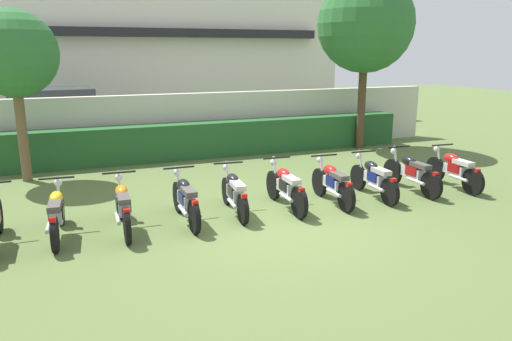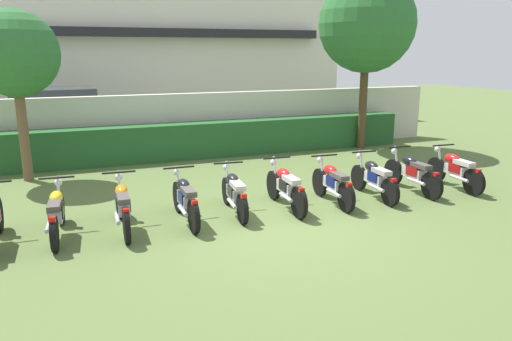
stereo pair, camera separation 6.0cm
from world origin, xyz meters
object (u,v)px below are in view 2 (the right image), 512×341
at_px(parked_car, 59,116).
at_px(motorcycle_in_row_6, 333,183).
at_px(tree_far_side, 367,24).
at_px(motorcycle_in_row_7, 374,178).
at_px(motorcycle_in_row_9, 455,170).
at_px(motorcycle_in_row_5, 286,187).
at_px(motorcycle_in_row_8, 412,172).
at_px(motorcycle_in_row_2, 123,206).
at_px(motorcycle_in_row_3, 185,199).
at_px(motorcycle_in_row_1, 57,212).
at_px(tree_near_inspector, 15,54).
at_px(motorcycle_in_row_4, 234,192).

distance_m(parked_car, motorcycle_in_row_6, 10.88).
xyz_separation_m(tree_far_side, motorcycle_in_row_7, (-2.87, -4.91, -3.49)).
distance_m(parked_car, motorcycle_in_row_9, 12.78).
distance_m(motorcycle_in_row_7, motorcycle_in_row_9, 2.17).
bearing_deg(motorcycle_in_row_5, motorcycle_in_row_6, -91.66).
bearing_deg(motorcycle_in_row_8, motorcycle_in_row_2, 91.29).
bearing_deg(motorcycle_in_row_3, tree_far_side, -54.87).
distance_m(motorcycle_in_row_1, motorcycle_in_row_8, 7.49).
bearing_deg(motorcycle_in_row_3, tree_near_inspector, 33.86).
bearing_deg(motorcycle_in_row_7, parked_car, 37.15).
xyz_separation_m(motorcycle_in_row_7, motorcycle_in_row_9, (2.17, -0.06, 0.01)).
bearing_deg(tree_far_side, motorcycle_in_row_8, -110.37).
relative_size(motorcycle_in_row_1, motorcycle_in_row_3, 1.02).
bearing_deg(motorcycle_in_row_7, motorcycle_in_row_4, 91.70).
bearing_deg(tree_far_side, motorcycle_in_row_7, -120.27).
bearing_deg(motorcycle_in_row_1, parked_car, 3.70).
bearing_deg(motorcycle_in_row_3, motorcycle_in_row_7, -89.29).
bearing_deg(tree_near_inspector, motorcycle_in_row_7, -31.33).
height_order(motorcycle_in_row_3, motorcycle_in_row_6, same).
bearing_deg(motorcycle_in_row_4, motorcycle_in_row_8, -85.46).
relative_size(motorcycle_in_row_4, motorcycle_in_row_8, 0.94).
distance_m(motorcycle_in_row_2, motorcycle_in_row_3, 1.14).
height_order(motorcycle_in_row_3, motorcycle_in_row_8, motorcycle_in_row_8).
bearing_deg(motorcycle_in_row_8, motorcycle_in_row_6, 93.43).
bearing_deg(motorcycle_in_row_2, motorcycle_in_row_7, -87.36).
distance_m(parked_car, motorcycle_in_row_1, 9.44).
bearing_deg(motorcycle_in_row_3, motorcycle_in_row_6, -90.06).
distance_m(motorcycle_in_row_1, motorcycle_in_row_9, 8.59).
distance_m(motorcycle_in_row_4, motorcycle_in_row_8, 4.25).
distance_m(tree_near_inspector, motorcycle_in_row_9, 10.62).
relative_size(tree_near_inspector, tree_far_side, 0.75).
xyz_separation_m(tree_near_inspector, motorcycle_in_row_5, (5.03, -4.33, -2.59)).
bearing_deg(motorcycle_in_row_1, motorcycle_in_row_9, -86.42).
xyz_separation_m(motorcycle_in_row_3, motorcycle_in_row_5, (2.08, 0.06, 0.00)).
bearing_deg(motorcycle_in_row_2, motorcycle_in_row_6, -87.90).
relative_size(parked_car, motorcycle_in_row_7, 2.47).
bearing_deg(motorcycle_in_row_8, parked_car, 38.45).
distance_m(motorcycle_in_row_4, motorcycle_in_row_5, 1.08).
bearing_deg(motorcycle_in_row_8, motorcycle_in_row_5, 91.18).
bearing_deg(tree_far_side, motorcycle_in_row_6, -128.33).
bearing_deg(motorcycle_in_row_9, motorcycle_in_row_2, 92.46).
distance_m(motorcycle_in_row_4, motorcycle_in_row_9, 5.36).
bearing_deg(motorcycle_in_row_8, motorcycle_in_row_9, -96.91).
height_order(motorcycle_in_row_3, motorcycle_in_row_4, motorcycle_in_row_3).
relative_size(tree_near_inspector, motorcycle_in_row_3, 2.17).
bearing_deg(motorcycle_in_row_4, motorcycle_in_row_5, -89.25).
height_order(tree_near_inspector, motorcycle_in_row_8, tree_near_inspector).
bearing_deg(motorcycle_in_row_3, motorcycle_in_row_5, -88.39).
relative_size(motorcycle_in_row_3, motorcycle_in_row_6, 1.03).
bearing_deg(motorcycle_in_row_6, motorcycle_in_row_7, -83.95).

